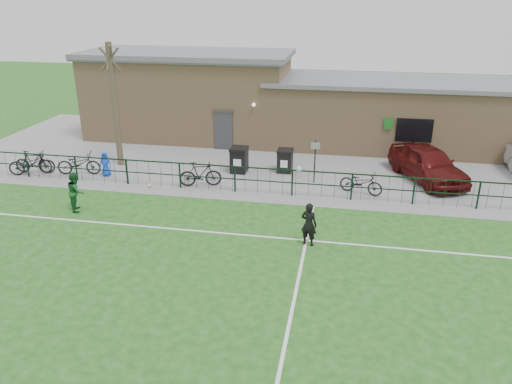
% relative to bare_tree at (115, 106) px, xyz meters
% --- Properties ---
extents(ground, '(90.00, 90.00, 0.00)m').
position_rel_bare_tree_xyz_m(ground, '(8.00, -10.50, -3.00)').
color(ground, '#1C5017').
rests_on(ground, ground).
extents(paving_strip, '(34.00, 13.00, 0.02)m').
position_rel_bare_tree_xyz_m(paving_strip, '(8.00, 3.00, -2.99)').
color(paving_strip, gray).
rests_on(paving_strip, ground).
extents(pitch_line_touch, '(28.00, 0.10, 0.01)m').
position_rel_bare_tree_xyz_m(pitch_line_touch, '(8.00, -2.70, -3.00)').
color(pitch_line_touch, white).
rests_on(pitch_line_touch, ground).
extents(pitch_line_mid, '(28.00, 0.10, 0.01)m').
position_rel_bare_tree_xyz_m(pitch_line_mid, '(8.00, -6.50, -3.00)').
color(pitch_line_mid, white).
rests_on(pitch_line_mid, ground).
extents(pitch_line_perp, '(0.10, 16.00, 0.01)m').
position_rel_bare_tree_xyz_m(pitch_line_perp, '(10.00, -10.50, -3.00)').
color(pitch_line_perp, white).
rests_on(pitch_line_perp, ground).
extents(perimeter_fence, '(28.00, 0.10, 1.20)m').
position_rel_bare_tree_xyz_m(perimeter_fence, '(8.00, -2.50, -2.40)').
color(perimeter_fence, black).
rests_on(perimeter_fence, ground).
extents(bare_tree, '(0.30, 0.30, 6.00)m').
position_rel_bare_tree_xyz_m(bare_tree, '(0.00, 0.00, 0.00)').
color(bare_tree, '#443829').
rests_on(bare_tree, ground).
extents(wheelie_bin_left, '(0.76, 0.86, 1.14)m').
position_rel_bare_tree_xyz_m(wheelie_bin_left, '(6.13, 0.05, -2.41)').
color(wheelie_bin_left, black).
rests_on(wheelie_bin_left, paving_strip).
extents(wheelie_bin_right, '(0.69, 0.79, 1.03)m').
position_rel_bare_tree_xyz_m(wheelie_bin_right, '(8.30, 0.47, -2.46)').
color(wheelie_bin_right, black).
rests_on(wheelie_bin_right, paving_strip).
extents(sign_post, '(0.08, 0.08, 2.00)m').
position_rel_bare_tree_xyz_m(sign_post, '(9.81, -0.75, -1.98)').
color(sign_post, black).
rests_on(sign_post, paving_strip).
extents(car_maroon, '(3.71, 5.08, 1.61)m').
position_rel_bare_tree_xyz_m(car_maroon, '(14.90, 0.55, -2.18)').
color(car_maroon, '#4A0E0D').
rests_on(car_maroon, paving_strip).
extents(bicycle_a, '(2.20, 1.46, 1.09)m').
position_rel_bare_tree_xyz_m(bicycle_a, '(-3.51, -2.14, -2.43)').
color(bicycle_a, black).
rests_on(bicycle_a, paving_strip).
extents(bicycle_b, '(1.87, 0.70, 1.10)m').
position_rel_bare_tree_xyz_m(bicycle_b, '(-3.54, -1.95, -2.43)').
color(bicycle_b, black).
rests_on(bicycle_b, paving_strip).
extents(bicycle_c, '(2.14, 1.11, 1.07)m').
position_rel_bare_tree_xyz_m(bicycle_c, '(-1.30, -1.73, -2.44)').
color(bicycle_c, black).
rests_on(bicycle_c, paving_strip).
extents(bicycle_d, '(1.96, 1.01, 1.13)m').
position_rel_bare_tree_xyz_m(bicycle_d, '(4.83, -2.14, -2.41)').
color(bicycle_d, black).
rests_on(bicycle_d, paving_strip).
extents(bicycle_e, '(1.99, 1.20, 0.99)m').
position_rel_bare_tree_xyz_m(bicycle_e, '(11.90, -1.70, -2.49)').
color(bicycle_e, black).
rests_on(bicycle_e, paving_strip).
extents(spectator_child, '(0.62, 0.46, 1.16)m').
position_rel_bare_tree_xyz_m(spectator_child, '(0.05, -1.69, -2.40)').
color(spectator_child, blue).
rests_on(spectator_child, paving_strip).
extents(goalkeeper_kick, '(1.11, 3.23, 1.86)m').
position_rel_bare_tree_xyz_m(goalkeeper_kick, '(10.06, -6.70, -2.19)').
color(goalkeeper_kick, black).
rests_on(goalkeeper_kick, ground).
extents(outfield_player, '(0.87, 0.95, 1.59)m').
position_rel_bare_tree_xyz_m(outfield_player, '(0.72, -5.55, -2.21)').
color(outfield_player, '#175122').
rests_on(outfield_player, ground).
extents(ball_ground, '(0.21, 0.21, 0.21)m').
position_rel_bare_tree_xyz_m(ball_ground, '(2.63, -2.74, -2.90)').
color(ball_ground, white).
rests_on(ball_ground, ground).
extents(clubhouse, '(24.25, 5.40, 4.96)m').
position_rel_bare_tree_xyz_m(clubhouse, '(7.12, 6.00, -0.78)').
color(clubhouse, tan).
rests_on(clubhouse, ground).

